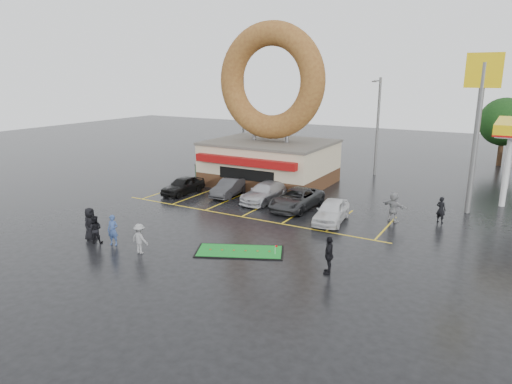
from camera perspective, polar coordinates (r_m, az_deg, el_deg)
The scene contains 20 objects.
ground at distance 27.92m, azimuth -5.52°, elevation -4.92°, with size 120.00×120.00×0.00m, color black.
donut_shop at distance 39.25m, azimuth 1.77°, elevation 7.48°, with size 10.20×8.70×13.50m.
shell_sign at distance 33.51m, azimuth 26.20°, elevation 9.84°, with size 2.20×0.36×10.60m.
streetlight_left at distance 48.68m, azimuth -1.67°, elevation 9.22°, with size 0.40×2.21×9.00m.
streetlight_mid at distance 44.02m, azimuth 14.94°, elevation 8.18°, with size 0.40×2.21×9.00m.
tree_far_d at distance 53.60m, azimuth 28.61°, elevation 7.70°, with size 4.90×4.90×7.00m.
car_black at distance 36.68m, azimuth -9.10°, elevation 0.82°, with size 1.64×4.07×1.39m, color black.
car_dgrey at distance 35.71m, azimuth -3.33°, elevation 0.56°, with size 1.41×4.05×1.34m, color #303032.
car_silver at distance 34.07m, azimuth 1.20°, elevation -0.03°, with size 1.99×4.89×1.42m, color #AFAFB4.
car_grey at distance 32.36m, azimuth 5.09°, elevation -0.86°, with size 2.35×5.11×1.42m, color #2E2E30.
car_white at distance 29.73m, azimuth 9.41°, elevation -2.37°, with size 1.71×4.26×1.45m, color silver.
person_blue at distance 26.61m, azimuth -17.46°, elevation -4.57°, with size 0.63×0.41×1.72m, color #334A80.
person_blackjkt at distance 27.25m, azimuth -19.48°, elevation -4.42°, with size 0.78×0.61×1.60m, color black.
person_hoodie at distance 25.03m, azimuth -14.33°, elevation -5.67°, with size 1.05×0.61×1.63m, color gray.
person_bystander at distance 27.78m, azimuth -20.01°, elevation -3.78°, with size 0.94×0.61×1.91m, color black.
person_cameraman at distance 22.12m, azimuth 9.10°, elevation -7.77°, with size 1.09×0.46×1.87m, color black.
person_walker_near at distance 30.67m, azimuth 16.82°, elevation -1.77°, with size 1.83×0.58×1.97m, color gray.
person_walker_far at distance 31.49m, azimuth 22.11°, elevation -2.06°, with size 0.62×0.41×1.71m, color black.
dumpster at distance 41.60m, azimuth -6.11°, elevation 2.48°, with size 1.80×1.20×1.30m, color #18401F.
putting_green at distance 24.69m, azimuth -2.05°, elevation -7.42°, with size 5.09×3.80×0.58m.
Camera 1 is at (15.40, -21.37, 9.24)m, focal length 32.00 mm.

